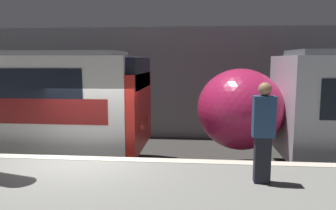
% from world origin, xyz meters
% --- Properties ---
extents(ground_plane, '(120.00, 120.00, 0.00)m').
position_xyz_m(ground_plane, '(0.00, 0.00, 0.00)').
color(ground_plane, '#33302D').
extents(station_rear_barrier, '(50.00, 0.15, 4.53)m').
position_xyz_m(station_rear_barrier, '(0.00, 6.27, 2.27)').
color(station_rear_barrier, gray).
rests_on(station_rear_barrier, ground).
extents(person_walking, '(0.38, 0.24, 1.82)m').
position_xyz_m(person_walking, '(3.76, -1.27, 1.97)').
color(person_walking, black).
rests_on(person_walking, platform).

